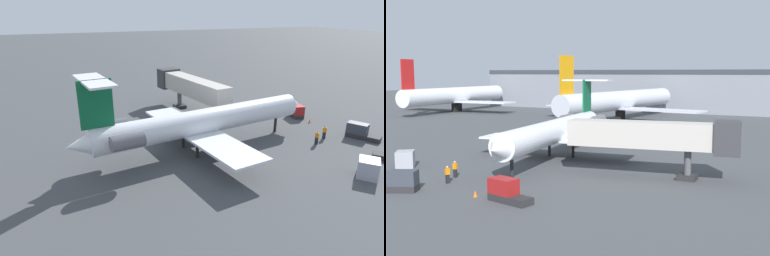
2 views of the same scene
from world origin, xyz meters
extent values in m
cube|color=#424447|center=(0.00, 0.00, -0.05)|extent=(400.00, 400.00, 0.10)
cylinder|color=silver|center=(-2.40, -1.01, 3.45)|extent=(6.31, 26.37, 2.85)
cone|color=silver|center=(-0.55, -14.80, 3.45)|extent=(2.98, 2.54, 2.71)
cone|color=silver|center=(-4.26, 12.88, 3.45)|extent=(2.75, 2.90, 2.42)
cube|color=silver|center=(2.81, 0.70, 2.33)|extent=(9.56, 5.57, 0.24)
cube|color=silver|center=(-7.87, -0.73, 2.33)|extent=(9.56, 5.57, 0.24)
cylinder|color=#595960|center=(-1.44, 9.32, 3.85)|extent=(1.91, 3.37, 1.50)
cylinder|color=#595960|center=(-6.05, 8.70, 3.85)|extent=(1.91, 3.37, 1.50)
cube|color=#0C5933|center=(-4.01, 10.99, 7.20)|extent=(0.66, 3.20, 4.64)
cube|color=silver|center=(-4.01, 10.99, 9.42)|extent=(7.06, 3.28, 0.20)
cylinder|color=black|center=(-0.92, -12.02, 1.01)|extent=(0.36, 0.36, 2.03)
cylinder|color=black|center=(-1.08, 1.19, 1.01)|extent=(0.36, 0.36, 2.03)
cylinder|color=black|center=(-4.25, 0.76, 1.01)|extent=(0.36, 0.36, 2.03)
cube|color=#B7B2A8|center=(10.66, -5.00, 4.33)|extent=(16.33, 5.20, 2.60)
cube|color=#333338|center=(18.22, -3.75, 4.33)|extent=(2.89, 3.55, 3.20)
cylinder|color=#4C4C51|center=(14.64, -4.34, 1.52)|extent=(0.70, 0.70, 3.03)
cube|color=#262626|center=(14.64, -4.34, 0.25)|extent=(1.80, 1.80, 0.50)
cube|color=black|center=(-6.39, -14.12, 0.42)|extent=(0.33, 0.25, 0.85)
cube|color=orange|center=(-6.39, -14.12, 1.15)|extent=(0.41, 0.27, 0.60)
sphere|color=tan|center=(-6.39, -14.12, 1.57)|extent=(0.24, 0.24, 0.24)
cube|color=black|center=(-5.30, -16.34, 0.42)|extent=(0.32, 0.38, 0.85)
cube|color=orange|center=(-5.30, -16.34, 1.15)|extent=(0.37, 0.46, 0.60)
sphere|color=tan|center=(-5.30, -16.34, 1.57)|extent=(0.24, 0.24, 0.24)
cube|color=#262628|center=(-7.31, -20.84, 0.30)|extent=(4.21, 3.03, 0.60)
cube|color=#333842|center=(-6.59, -20.48, 1.25)|extent=(2.77, 2.32, 1.30)
cube|color=#262628|center=(3.87, -18.94, 0.30)|extent=(4.19, 2.10, 0.60)
cube|color=maroon|center=(3.08, -18.79, 1.25)|extent=(2.61, 1.81, 1.30)
cube|color=#999EA8|center=(-14.82, -12.82, 0.92)|extent=(2.79, 2.83, 1.84)
cone|color=orange|center=(0.21, -18.93, 0.28)|extent=(0.36, 0.36, 0.55)
camera|label=1|loc=(-34.79, 14.26, 15.68)|focal=30.96mm
camera|label=2|loc=(25.55, -48.77, 10.50)|focal=43.08mm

